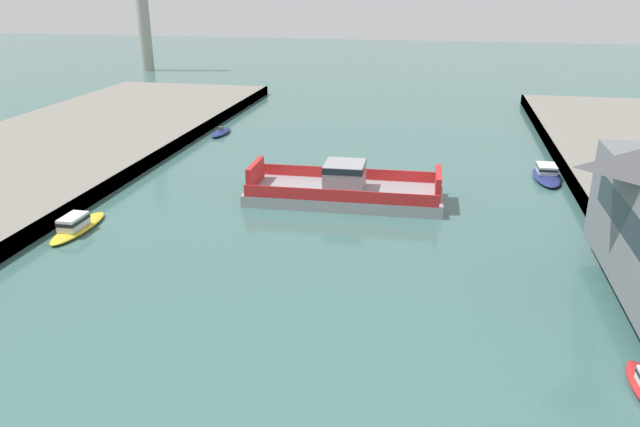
% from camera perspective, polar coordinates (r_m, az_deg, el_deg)
% --- Properties ---
extents(chain_ferry, '(18.45, 7.44, 3.71)m').
position_cam_1_polar(chain_ferry, '(57.98, 2.28, 2.25)').
color(chain_ferry, '#939399').
rests_on(chain_ferry, ground).
extents(moored_boat_near_left, '(2.71, 7.57, 1.42)m').
position_cam_1_polar(moored_boat_near_left, '(68.86, 20.28, 3.47)').
color(moored_boat_near_left, navy).
rests_on(moored_boat_near_left, ground).
extents(moored_boat_mid_left, '(2.15, 7.50, 1.51)m').
position_cam_1_polar(moored_boat_mid_left, '(54.85, -21.67, -1.01)').
color(moored_boat_mid_left, yellow).
rests_on(moored_boat_mid_left, ground).
extents(moored_boat_mid_right, '(1.87, 5.46, 1.07)m').
position_cam_1_polar(moored_boat_mid_right, '(84.65, -9.16, 7.44)').
color(moored_boat_mid_right, navy).
rests_on(moored_boat_mid_right, ground).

